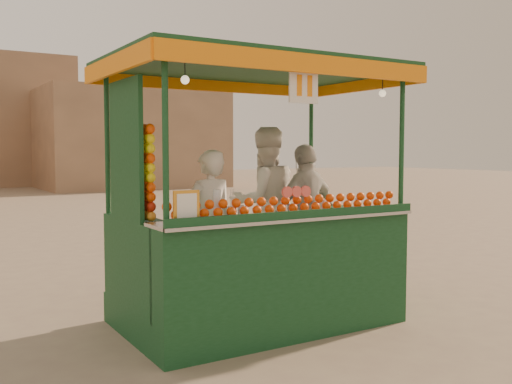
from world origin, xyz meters
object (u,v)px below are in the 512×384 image
vendor_middle (265,203)px  vendor_left (209,223)px  vendor_right (307,212)px  juice_cart (255,241)px

vendor_middle → vendor_left: bearing=30.2°
vendor_middle → vendor_right: size_ratio=1.13×
vendor_left → vendor_right: bearing=178.1°
vendor_right → vendor_middle: bearing=-55.2°
vendor_left → vendor_middle: (0.98, 0.43, 0.14)m
vendor_left → vendor_middle: bearing=-161.4°
juice_cart → vendor_middle: bearing=51.2°
vendor_left → vendor_middle: 1.08m
vendor_middle → vendor_right: 0.53m
vendor_right → vendor_left: bearing=-9.1°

